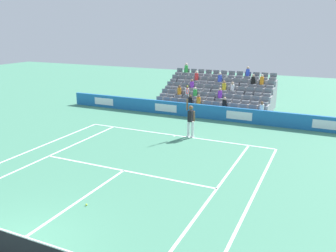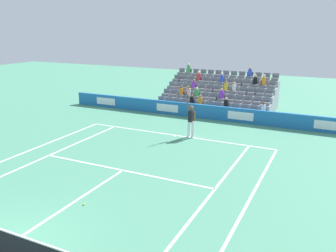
% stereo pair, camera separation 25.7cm
% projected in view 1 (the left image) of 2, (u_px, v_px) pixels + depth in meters
% --- Properties ---
extents(line_baseline, '(10.97, 0.10, 0.01)m').
position_uv_depth(line_baseline, '(175.00, 135.00, 19.69)').
color(line_baseline, white).
rests_on(line_baseline, ground).
extents(line_service, '(8.23, 0.10, 0.01)m').
position_uv_depth(line_service, '(124.00, 170.00, 14.90)').
color(line_service, white).
rests_on(line_service, ground).
extents(line_centre_service, '(0.10, 6.40, 0.01)m').
position_uv_depth(line_centre_service, '(74.00, 204.00, 12.11)').
color(line_centre_service, white).
rests_on(line_centre_service, ground).
extents(line_singles_sideline_left, '(0.10, 11.89, 0.01)m').
position_uv_depth(line_singles_sideline_left, '(42.00, 159.00, 16.17)').
color(line_singles_sideline_left, white).
rests_on(line_singles_sideline_left, ground).
extents(line_singles_sideline_right, '(0.10, 11.89, 0.01)m').
position_uv_depth(line_singles_sideline_right, '(213.00, 194.00, 12.84)').
color(line_singles_sideline_right, white).
rests_on(line_singles_sideline_right, ground).
extents(line_doubles_sideline_left, '(0.10, 11.89, 0.01)m').
position_uv_depth(line_doubles_sideline_left, '(20.00, 155.00, 16.72)').
color(line_doubles_sideline_left, white).
rests_on(line_doubles_sideline_left, ground).
extents(line_doubles_sideline_right, '(0.10, 11.89, 0.01)m').
position_uv_depth(line_doubles_sideline_right, '(251.00, 201.00, 12.29)').
color(line_doubles_sideline_right, white).
rests_on(line_doubles_sideline_right, ground).
extents(line_centre_mark, '(0.10, 0.20, 0.01)m').
position_uv_depth(line_centre_mark, '(175.00, 136.00, 19.60)').
color(line_centre_mark, white).
rests_on(line_centre_mark, ground).
extents(sponsor_barrier, '(20.51, 0.22, 0.92)m').
position_uv_depth(sponsor_barrier, '(201.00, 111.00, 23.28)').
color(sponsor_barrier, '#1E66AD').
rests_on(sponsor_barrier, ground).
extents(tennis_player, '(0.53, 0.37, 2.85)m').
position_uv_depth(tennis_player, '(190.00, 120.00, 19.13)').
color(tennis_player, white).
rests_on(tennis_player, ground).
extents(stadium_stand, '(8.06, 4.75, 3.05)m').
position_uv_depth(stadium_stand, '(217.00, 96.00, 26.29)').
color(stadium_stand, gray).
rests_on(stadium_stand, ground).
extents(loose_tennis_ball, '(0.07, 0.07, 0.07)m').
position_uv_depth(loose_tennis_ball, '(86.00, 205.00, 11.98)').
color(loose_tennis_ball, '#D1E533').
rests_on(loose_tennis_ball, ground).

